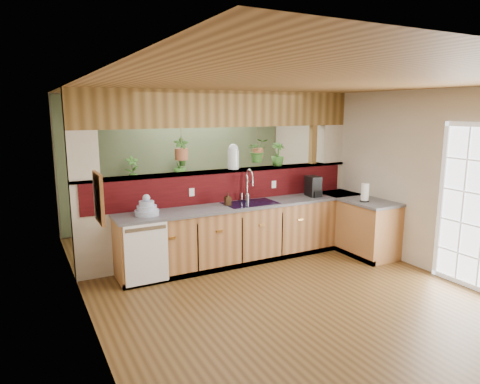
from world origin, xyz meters
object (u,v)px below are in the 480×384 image
soap_dispenser (228,199)px  paper_towel (365,193)px  glass_jar (233,157)px  shelving_console (159,205)px  faucet (248,184)px  coffee_maker (313,187)px  dish_stack (147,209)px

soap_dispenser → paper_towel: bearing=-20.5°
glass_jar → shelving_console: bearing=108.7°
paper_towel → shelving_console: bearing=128.5°
faucet → soap_dispenser: size_ratio=2.64×
faucet → shelving_console: 2.37m
coffee_maker → glass_jar: glass_jar is taller
coffee_maker → paper_towel: (0.45, -0.71, -0.02)m
dish_stack → shelving_console: (0.87, 2.28, -0.49)m
soap_dispenser → faucet: bearing=17.0°
soap_dispenser → paper_towel: (2.02, -0.75, 0.04)m
dish_stack → soap_dispenser: 1.24m
faucet → paper_towel: (1.59, -0.88, -0.14)m
coffee_maker → paper_towel: coffee_maker is taller
faucet → soap_dispenser: bearing=-163.0°
soap_dispenser → glass_jar: 0.74m
faucet → dish_stack: faucet is taller
faucet → coffee_maker: (1.14, -0.17, -0.12)m
faucet → glass_jar: glass_jar is taller
coffee_maker → glass_jar: size_ratio=0.84×
soap_dispenser → dish_stack: bearing=-178.8°
paper_towel → dish_stack: bearing=167.4°
paper_towel → glass_jar: bearing=147.6°
dish_stack → shelving_console: bearing=69.1°
shelving_console → paper_towel: bearing=-72.9°
dish_stack → soap_dispenser: dish_stack is taller
glass_jar → coffee_maker: bearing=-17.0°
soap_dispenser → shelving_console: size_ratio=0.13×
dish_stack → faucet: bearing=5.3°
paper_towel → glass_jar: (-1.74, 1.11, 0.55)m
paper_towel → shelving_console: (-2.39, 3.01, -0.54)m
paper_towel → shelving_console: size_ratio=0.20×
soap_dispenser → shelving_console: soap_dispenser is taller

